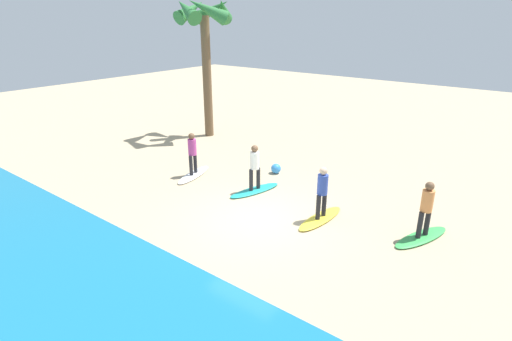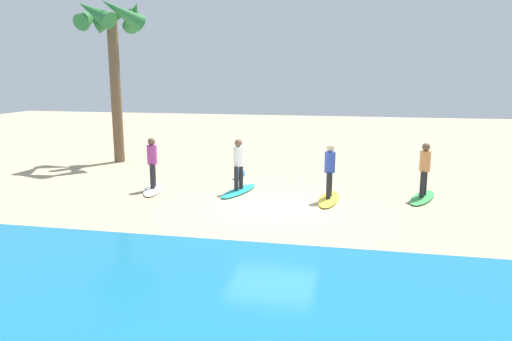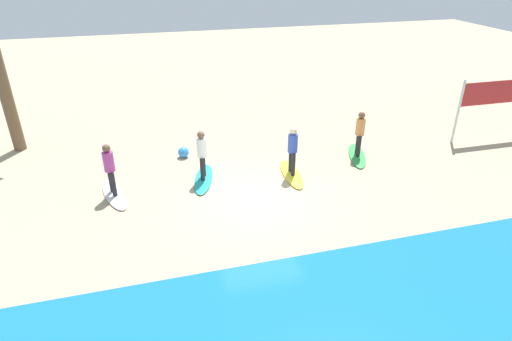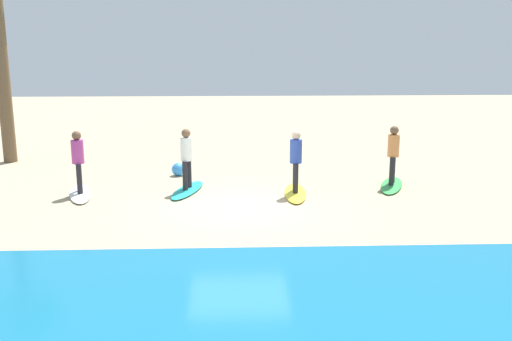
% 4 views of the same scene
% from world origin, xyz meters
% --- Properties ---
extents(ground_plane, '(60.00, 60.00, 0.00)m').
position_xyz_m(ground_plane, '(0.00, 0.00, 0.00)').
color(ground_plane, tan).
extents(surfboard_green, '(1.24, 2.17, 0.09)m').
position_xyz_m(surfboard_green, '(-4.33, -1.89, 0.04)').
color(surfboard_green, green).
rests_on(surfboard_green, ground).
extents(surfer_green, '(0.32, 0.44, 1.64)m').
position_xyz_m(surfer_green, '(-4.33, -1.89, 1.04)').
color(surfer_green, '#232328').
rests_on(surfer_green, surfboard_green).
extents(surfboard_yellow, '(0.72, 2.14, 0.09)m').
position_xyz_m(surfboard_yellow, '(-1.53, -1.15, 0.04)').
color(surfboard_yellow, yellow).
rests_on(surfboard_yellow, ground).
extents(surfer_yellow, '(0.32, 0.46, 1.64)m').
position_xyz_m(surfer_yellow, '(-1.53, -1.15, 1.04)').
color(surfer_yellow, '#232328').
rests_on(surfer_yellow, surfboard_yellow).
extents(surfboard_teal, '(1.07, 2.17, 0.09)m').
position_xyz_m(surfboard_teal, '(1.38, -1.59, 0.04)').
color(surfboard_teal, teal).
rests_on(surfboard_teal, ground).
extents(surfer_teal, '(0.32, 0.45, 1.64)m').
position_xyz_m(surfer_teal, '(1.38, -1.59, 1.04)').
color(surfer_teal, '#232328').
rests_on(surfer_teal, surfboard_teal).
extents(surfboard_white, '(1.08, 2.17, 0.09)m').
position_xyz_m(surfboard_white, '(4.20, -1.32, 0.04)').
color(surfboard_white, white).
rests_on(surfboard_white, ground).
extents(surfer_white, '(0.32, 0.45, 1.64)m').
position_xyz_m(surfer_white, '(4.20, -1.32, 1.04)').
color(surfer_white, '#232328').
rests_on(surfer_white, surfboard_white).
extents(palm_tree, '(2.88, 3.03, 6.83)m').
position_xyz_m(palm_tree, '(7.72, -5.86, 5.48)').
color(palm_tree, brown).
rests_on(palm_tree, ground).
extents(beach_ball, '(0.39, 0.39, 0.39)m').
position_xyz_m(beach_ball, '(1.81, -3.51, 0.20)').
color(beach_ball, '#338CE5').
rests_on(beach_ball, ground).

